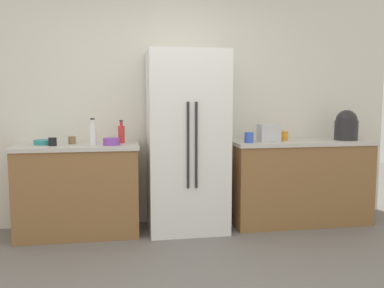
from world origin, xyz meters
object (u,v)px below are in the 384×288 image
toaster (269,133)px  bottle_b (121,134)px  rice_cooker (346,126)px  bowl_b (111,142)px  refrigerator (187,142)px  cup_a (249,138)px  cup_d (72,140)px  cup_b (284,136)px  bowl_a (44,142)px  cup_c (53,142)px  bottle_a (93,134)px

toaster → bottle_b: 1.55m
rice_cooker → bowl_b: rice_cooker is taller
bottle_b → bowl_b: bottle_b is taller
refrigerator → bowl_b: size_ratio=11.39×
cup_a → bowl_b: 1.40m
rice_cooker → cup_d: rice_cooker is taller
bottle_b → bowl_b: 0.21m
cup_b → bowl_a: (-2.52, 0.04, -0.03)m
cup_b → cup_d: 2.25m
toaster → cup_b: (0.21, 0.08, -0.04)m
cup_b → bowl_b: cup_b is taller
cup_c → cup_d: cup_c is taller
toaster → cup_b: bearing=21.0°
bowl_a → bowl_b: 0.69m
cup_a → bottle_b: bearing=171.6°
bottle_b → cup_c: size_ratio=2.94×
bowl_b → bottle_b: bearing=59.9°
cup_a → rice_cooker: bearing=4.7°
cup_a → cup_c: bearing=178.5°
rice_cooker → cup_a: rice_cooker is taller
cup_c → bowl_a: 0.17m
refrigerator → rice_cooker: (1.79, -0.00, 0.15)m
cup_a → cup_c: cup_a is taller
refrigerator → cup_b: size_ratio=18.24×
refrigerator → bowl_a: refrigerator is taller
cup_c → cup_d: bearing=40.2°
rice_cooker → cup_a: (-1.15, -0.10, -0.11)m
bottle_a → bowl_b: (0.18, -0.06, -0.07)m
bottle_b → cup_c: bearing=-168.1°
toaster → cup_a: bearing=-162.8°
cup_a → bowl_a: (-2.07, 0.19, -0.03)m
cup_a → cup_b: 0.48m
rice_cooker → bowl_a: 3.22m
cup_b → bowl_a: 2.52m
bottle_b → rice_cooker: bearing=-2.3°
rice_cooker → bottle_b: (-2.45, 0.10, -0.06)m
refrigerator → cup_b: (1.09, 0.06, 0.04)m
rice_cooker → bowl_b: (-2.55, -0.07, -0.12)m
bottle_a → cup_d: (-0.21, 0.11, -0.07)m
toaster → cup_a: 0.26m
rice_cooker → bottle_a: size_ratio=1.25×
toaster → bottle_b: (-1.55, 0.12, 0.00)m
cup_c → bottle_b: bearing=11.9°
rice_cooker → bottle_a: 2.73m
bottle_a → cup_a: bottle_a is taller
refrigerator → cup_a: size_ratio=17.26×
rice_cooker → cup_a: bearing=-175.3°
bottle_a → bowl_b: size_ratio=1.63×
refrigerator → bowl_a: (-1.43, 0.09, 0.01)m
rice_cooker → cup_b: bearing=175.1°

